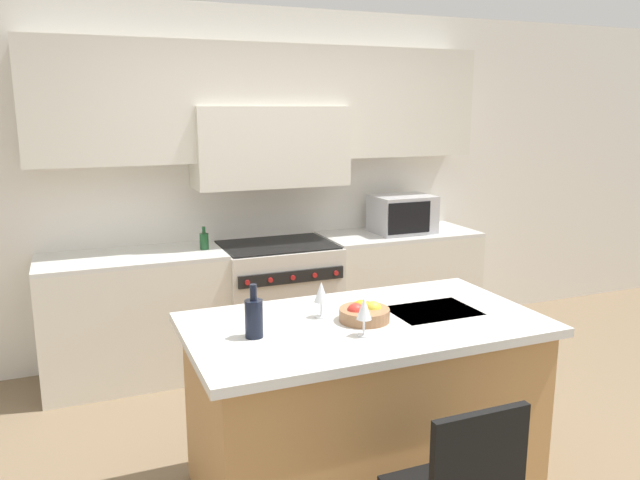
# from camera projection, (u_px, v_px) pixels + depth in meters

# --- Properties ---
(ground_plane) EXTENTS (10.00, 10.00, 0.00)m
(ground_plane) POSITION_uv_depth(u_px,v_px,m) (380.00, 473.00, 3.39)
(ground_plane) COLOR #7A664C
(back_cabinetry) EXTENTS (10.00, 0.46, 2.70)m
(back_cabinetry) POSITION_uv_depth(u_px,v_px,m) (265.00, 153.00, 4.88)
(back_cabinetry) COLOR silver
(back_cabinetry) RESTS_ON ground_plane
(back_counter) EXTENTS (3.44, 0.62, 0.92)m
(back_counter) POSITION_uv_depth(u_px,v_px,m) (277.00, 300.00, 4.89)
(back_counter) COLOR silver
(back_counter) RESTS_ON ground_plane
(range_stove) EXTENTS (0.87, 0.70, 0.92)m
(range_stove) POSITION_uv_depth(u_px,v_px,m) (278.00, 301.00, 4.87)
(range_stove) COLOR beige
(range_stove) RESTS_ON ground_plane
(microwave) EXTENTS (0.49, 0.39, 0.31)m
(microwave) POSITION_uv_depth(u_px,v_px,m) (402.00, 214.00, 5.16)
(microwave) COLOR #B7B7BC
(microwave) RESTS_ON back_counter
(kitchen_island) EXTENTS (1.76, 0.97, 0.91)m
(kitchen_island) POSITION_uv_depth(u_px,v_px,m) (363.00, 404.00, 3.18)
(kitchen_island) COLOR #B7844C
(kitchen_island) RESTS_ON ground_plane
(wine_bottle) EXTENTS (0.08, 0.08, 0.25)m
(wine_bottle) POSITION_uv_depth(u_px,v_px,m) (254.00, 317.00, 2.84)
(wine_bottle) COLOR black
(wine_bottle) RESTS_ON kitchen_island
(wine_glass_near) EXTENTS (0.07, 0.07, 0.18)m
(wine_glass_near) POSITION_uv_depth(u_px,v_px,m) (364.00, 310.00, 2.85)
(wine_glass_near) COLOR white
(wine_glass_near) RESTS_ON kitchen_island
(wine_glass_far) EXTENTS (0.07, 0.07, 0.18)m
(wine_glass_far) POSITION_uv_depth(u_px,v_px,m) (321.00, 293.00, 3.11)
(wine_glass_far) COLOR white
(wine_glass_far) RESTS_ON kitchen_island
(fruit_bowl) EXTENTS (0.25, 0.25, 0.10)m
(fruit_bowl) POSITION_uv_depth(u_px,v_px,m) (364.00, 313.00, 3.07)
(fruit_bowl) COLOR #996B47
(fruit_bowl) RESTS_ON kitchen_island
(oil_bottle_on_counter) EXTENTS (0.06, 0.06, 0.17)m
(oil_bottle_on_counter) POSITION_uv_depth(u_px,v_px,m) (204.00, 241.00, 4.56)
(oil_bottle_on_counter) COLOR #194723
(oil_bottle_on_counter) RESTS_ON back_counter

